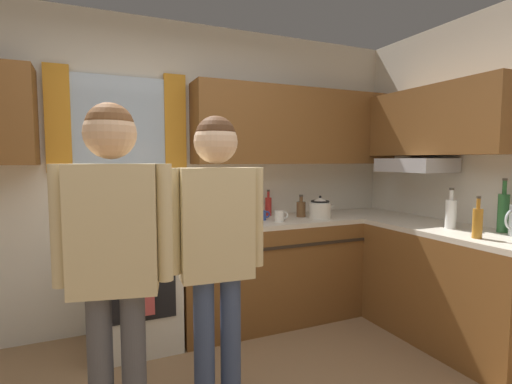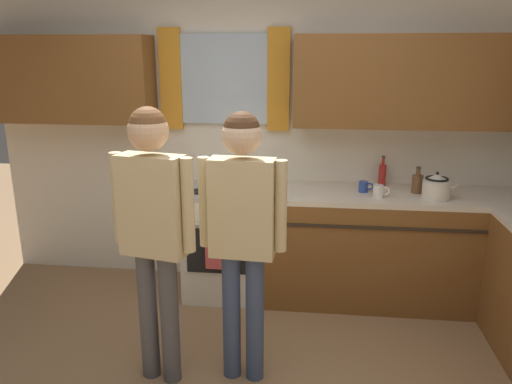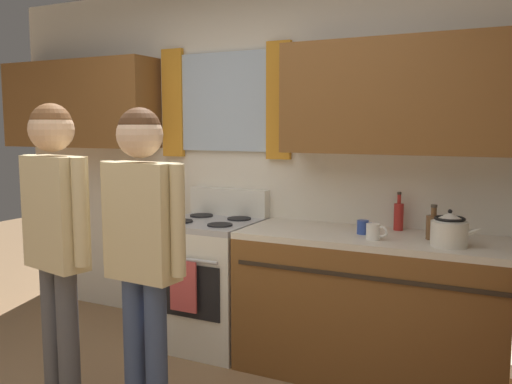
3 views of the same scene
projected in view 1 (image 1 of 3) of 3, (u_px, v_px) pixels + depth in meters
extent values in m
cube|color=silver|center=(159.00, 175.00, 3.30)|extent=(4.60, 0.10, 2.60)
cube|color=silver|center=(120.00, 121.00, 3.07)|extent=(0.71, 0.03, 0.72)
cube|color=orange|center=(58.00, 119.00, 2.88)|extent=(0.18, 0.04, 0.82)
cube|color=orange|center=(175.00, 123.00, 3.24)|extent=(0.18, 0.04, 0.82)
cube|color=brown|center=(300.00, 127.00, 3.58)|extent=(2.04, 0.32, 0.69)
cube|color=brown|center=(429.00, 122.00, 3.27)|extent=(0.32, 1.46, 0.57)
cube|color=#B7B7BC|center=(415.00, 165.00, 3.35)|extent=(0.40, 0.60, 0.12)
cube|color=brown|center=(298.00, 268.00, 3.52)|extent=(2.23, 0.62, 0.86)
cube|color=beige|center=(298.00, 220.00, 3.48)|extent=(2.23, 0.62, 0.04)
cube|color=brown|center=(450.00, 288.00, 2.96)|extent=(0.62, 1.31, 0.86)
cube|color=beige|center=(453.00, 231.00, 2.92)|extent=(0.62, 1.31, 0.04)
cube|color=#2D2319|center=(317.00, 244.00, 3.21)|extent=(2.11, 0.01, 0.02)
cube|color=silver|center=(134.00, 289.00, 2.93)|extent=(0.63, 0.62, 0.86)
cube|color=black|center=(139.00, 296.00, 2.64)|extent=(0.51, 0.01, 0.36)
cylinder|color=#ADADB2|center=(139.00, 266.00, 2.60)|extent=(0.51, 0.02, 0.02)
cube|color=#ADADB2|center=(133.00, 232.00, 2.90)|extent=(0.63, 0.62, 0.04)
cube|color=silver|center=(129.00, 212.00, 3.13)|extent=(0.63, 0.08, 0.20)
cylinder|color=black|center=(111.00, 233.00, 2.71)|extent=(0.17, 0.17, 0.01)
cylinder|color=black|center=(156.00, 230.00, 2.83)|extent=(0.17, 0.17, 0.01)
cylinder|color=black|center=(109.00, 227.00, 2.96)|extent=(0.17, 0.17, 0.01)
cylinder|color=black|center=(151.00, 224.00, 3.08)|extent=(0.17, 0.17, 0.01)
cube|color=#CC4C4C|center=(139.00, 292.00, 2.61)|extent=(0.20, 0.02, 0.34)
cylinder|color=red|center=(268.00, 207.00, 3.61)|extent=(0.06, 0.06, 0.17)
cylinder|color=red|center=(268.00, 195.00, 3.60)|extent=(0.02, 0.02, 0.06)
cylinder|color=#3F382D|center=(268.00, 191.00, 3.59)|extent=(0.03, 0.03, 0.02)
cylinder|color=brown|center=(301.00, 209.00, 3.52)|extent=(0.08, 0.08, 0.14)
cylinder|color=brown|center=(301.00, 199.00, 3.52)|extent=(0.03, 0.03, 0.05)
cylinder|color=#3F382D|center=(301.00, 196.00, 3.51)|extent=(0.04, 0.04, 0.02)
cylinder|color=#B27223|center=(477.00, 224.00, 2.55)|extent=(0.06, 0.06, 0.20)
cylinder|color=#B27223|center=(478.00, 204.00, 2.54)|extent=(0.02, 0.02, 0.07)
cylinder|color=#3F382D|center=(479.00, 197.00, 2.54)|extent=(0.03, 0.03, 0.02)
cylinder|color=white|center=(451.00, 214.00, 2.92)|extent=(0.08, 0.08, 0.22)
cylinder|color=white|center=(452.00, 195.00, 2.91)|extent=(0.03, 0.03, 0.08)
cylinder|color=#3F382D|center=(452.00, 189.00, 2.91)|extent=(0.03, 0.03, 0.02)
cylinder|color=#2D6633|center=(503.00, 213.00, 2.77)|extent=(0.08, 0.08, 0.28)
cylinder|color=#2D6633|center=(505.00, 187.00, 2.75)|extent=(0.03, 0.03, 0.10)
cylinder|color=#3F382D|center=(505.00, 179.00, 2.75)|extent=(0.03, 0.03, 0.02)
cylinder|color=white|center=(279.00, 216.00, 3.25)|extent=(0.08, 0.08, 0.09)
torus|color=white|center=(285.00, 215.00, 3.27)|extent=(0.07, 0.01, 0.07)
cylinder|color=#2D479E|center=(262.00, 215.00, 3.34)|extent=(0.07, 0.07, 0.08)
torus|color=#2D479E|center=(267.00, 214.00, 3.35)|extent=(0.06, 0.01, 0.06)
cylinder|color=silver|center=(320.00, 211.00, 3.43)|extent=(0.20, 0.20, 0.14)
cone|color=silver|center=(320.00, 200.00, 3.42)|extent=(0.18, 0.18, 0.05)
sphere|color=black|center=(320.00, 197.00, 3.41)|extent=(0.02, 0.02, 0.02)
cone|color=silver|center=(332.00, 207.00, 3.48)|extent=(0.09, 0.04, 0.07)
torus|color=black|center=(320.00, 201.00, 3.42)|extent=(0.17, 0.17, 0.02)
torus|color=silver|center=(512.00, 219.00, 2.60)|extent=(0.14, 0.02, 0.14)
cylinder|color=#4C4C51|center=(135.00, 379.00, 1.77)|extent=(0.11, 0.11, 0.82)
cylinder|color=#4C4C51|center=(101.00, 382.00, 1.74)|extent=(0.11, 0.11, 0.82)
cube|color=#D1BC8C|center=(113.00, 230.00, 1.69)|extent=(0.40, 0.24, 0.58)
cylinder|color=#D1BC8C|center=(165.00, 223.00, 1.74)|extent=(0.07, 0.07, 0.54)
cylinder|color=#D1BC8C|center=(59.00, 226.00, 1.65)|extent=(0.07, 0.07, 0.54)
sphere|color=#DBAD84|center=(110.00, 133.00, 1.66)|extent=(0.23, 0.23, 0.23)
sphere|color=brown|center=(110.00, 127.00, 1.66)|extent=(0.21, 0.21, 0.21)
cylinder|color=#38476B|center=(231.00, 350.00, 2.04)|extent=(0.11, 0.11, 0.81)
cylinder|color=#38476B|center=(204.00, 355.00, 1.99)|extent=(0.11, 0.11, 0.81)
cube|color=#D1BC8C|center=(217.00, 224.00, 1.96)|extent=(0.38, 0.18, 0.57)
cylinder|color=#D1BC8C|center=(257.00, 217.00, 2.03)|extent=(0.07, 0.07, 0.53)
cylinder|color=#D1BC8C|center=(173.00, 221.00, 1.88)|extent=(0.07, 0.07, 0.53)
sphere|color=beige|center=(216.00, 142.00, 1.93)|extent=(0.22, 0.22, 0.22)
sphere|color=#4C2D19|center=(216.00, 136.00, 1.92)|extent=(0.21, 0.21, 0.21)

